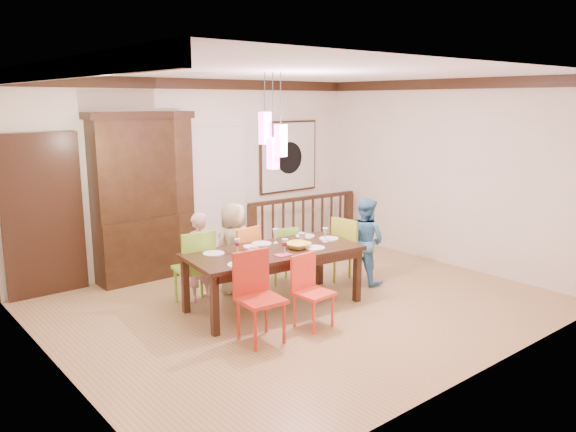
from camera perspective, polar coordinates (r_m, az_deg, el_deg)
floor at (r=7.33m, az=1.41°, el=-8.89°), size 6.00×6.00×0.00m
ceiling at (r=6.87m, az=1.53°, el=14.38°), size 6.00×6.00×0.00m
wall_back at (r=8.98m, az=-9.05°, el=4.33°), size 6.00×0.00×6.00m
wall_left at (r=5.52m, az=-22.85°, el=-1.02°), size 0.00×5.00×5.00m
wall_right at (r=9.18m, az=15.82°, el=4.20°), size 0.00×5.00×5.00m
crown_molding at (r=6.87m, az=1.53°, el=13.72°), size 6.00×5.00×0.16m
panel_door at (r=8.07m, az=-23.62°, el=-0.21°), size 1.04×0.07×2.24m
white_doorway at (r=9.18m, az=-6.98°, el=2.03°), size 0.97×0.05×2.22m
painting at (r=9.95m, az=0.05°, el=6.05°), size 1.25×0.06×1.25m
pendant_cluster at (r=6.78m, az=-1.55°, el=7.71°), size 0.27×0.21×1.14m
dining_table at (r=7.03m, az=-1.49°, el=-4.05°), size 2.29×1.24×0.75m
chair_far_left at (r=7.24m, az=-9.61°, el=-4.63°), size 0.50×0.50×0.99m
chair_far_mid at (r=7.69m, az=-4.96°, el=-3.84°), size 0.47×0.47×0.92m
chair_far_right at (r=8.00m, az=-0.73°, el=-3.52°), size 0.46×0.46×0.84m
chair_near_left at (r=6.06m, az=-2.78°, el=-7.76°), size 0.48×0.48×0.98m
chair_near_mid at (r=6.46m, az=2.64°, el=-7.24°), size 0.41×0.41×0.84m
chair_end_right at (r=8.01m, az=6.58°, el=-3.00°), size 0.49×0.49×0.97m
china_hutch at (r=8.35m, az=-14.48°, el=1.92°), size 1.53×0.46×2.42m
balustrade at (r=9.68m, az=1.56°, el=-0.70°), size 2.20×0.23×0.96m
person_far_left at (r=7.37m, az=-9.10°, el=-4.13°), size 0.47×0.34×1.17m
person_far_mid at (r=7.66m, az=-5.50°, el=-3.20°), size 0.62×0.42×1.23m
person_end_right at (r=8.06m, az=7.83°, el=-2.49°), size 0.55×0.66×1.24m
serving_bowl at (r=7.05m, az=1.01°, el=-3.01°), size 0.35×0.35×0.07m
small_bowl at (r=6.95m, az=-3.76°, el=-3.30°), size 0.26×0.26×0.06m
cup_left at (r=6.69m, az=-3.59°, el=-3.71°), size 0.14×0.14×0.10m
cup_right at (r=7.51m, az=1.44°, el=-2.04°), size 0.11×0.11×0.09m
plate_far_left at (r=6.86m, az=-7.58°, el=-3.79°), size 0.26×0.26×0.01m
plate_far_mid at (r=7.27m, az=-2.71°, el=-2.82°), size 0.26×0.26×0.01m
plate_far_right at (r=7.66m, az=1.76°, el=-2.06°), size 0.26×0.26×0.01m
plate_near_left at (r=6.37m, az=-5.02°, el=-4.96°), size 0.26×0.26×0.01m
plate_near_mid at (r=7.06m, az=2.72°, el=-3.25°), size 0.26×0.26×0.01m
plate_end_right at (r=7.54m, az=4.18°, el=-2.31°), size 0.26×0.26×0.01m
wine_glass_a at (r=6.81m, az=-5.17°, el=-3.10°), size 0.08×0.08×0.19m
wine_glass_b at (r=7.30m, az=-1.28°, el=-2.03°), size 0.08×0.08×0.19m
wine_glass_c at (r=6.78m, az=-0.34°, el=-3.12°), size 0.08×0.08×0.19m
wine_glass_d at (r=7.37m, az=3.81°, el=-1.93°), size 0.08×0.08×0.19m
napkin at (r=6.73m, az=-0.53°, el=-3.99°), size 0.18×0.14×0.01m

